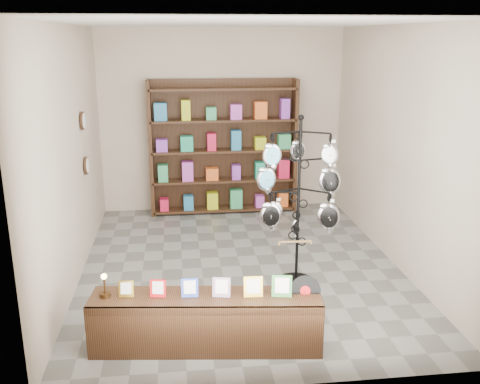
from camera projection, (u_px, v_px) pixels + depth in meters
The scene contains 6 objects.
ground at pixel (240, 266), 6.91m from camera, with size 5.00×5.00×0.00m, color slate.
room_envelope at pixel (240, 124), 6.39m from camera, with size 5.00×5.00×5.00m.
display_tree at pixel (299, 189), 6.13m from camera, with size 1.04×0.96×2.03m.
front_shelf at pixel (206, 321), 5.04m from camera, with size 2.19×0.69×0.76m.
back_shelving at pixel (223, 151), 8.81m from camera, with size 2.42×0.36×2.20m.
wall_clocks at pixel (84, 143), 7.02m from camera, with size 0.03×0.24×0.84m.
Camera 1 is at (-0.77, -6.32, 2.86)m, focal length 40.00 mm.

